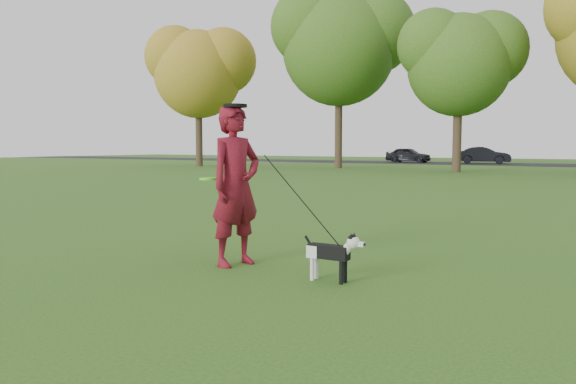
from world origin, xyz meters
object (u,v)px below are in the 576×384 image
Objects in this scene: man at (236,186)px; car_mid at (484,155)px; dog at (333,251)px; car_left at (408,155)px.

car_mid is (-5.18, 40.56, -0.32)m from man.
man is 1.60m from dog.
car_left is (-12.81, 40.74, 0.31)m from dog.
car_mid is (6.17, 0.00, 0.03)m from car_left.
car_left is at bearing 30.47° from man.
man is at bearing 172.99° from dog.
man is at bearing -161.51° from car_left.
dog is at bearing -82.19° from man.
car_mid is (-6.63, 40.74, 0.34)m from dog.
car_mid is at bearing -87.15° from car_left.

